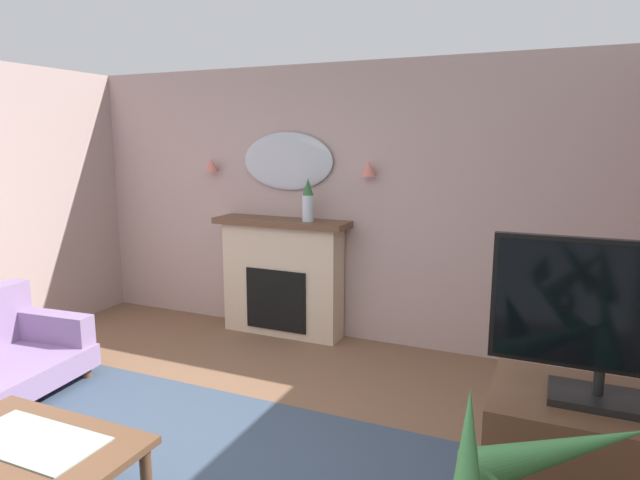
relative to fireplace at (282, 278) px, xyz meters
name	(u,v)px	position (x,y,z in m)	size (l,w,h in m)	color
wall_back	(336,204)	(0.48, 0.22, 0.74)	(6.43, 0.10, 2.62)	#B29993
fireplace	(282,278)	(0.00, 0.00, 0.00)	(1.36, 0.36, 1.16)	beige
mantel_vase_left	(308,201)	(0.30, -0.03, 0.78)	(0.11, 0.11, 0.41)	silver
wall_mirror	(287,161)	(0.00, 0.14, 1.14)	(0.96, 0.06, 0.56)	#B2BCC6
wall_sconce_left	(212,165)	(-0.85, 0.09, 1.09)	(0.14, 0.14, 0.14)	#D17066
wall_sconce_right	(368,168)	(0.85, 0.09, 1.09)	(0.14, 0.14, 0.14)	#D17066
coffee_table	(34,451)	(0.14, -2.93, -0.19)	(1.10, 0.60, 0.45)	brown
tv_flatscreen	(605,318)	(2.64, -2.37, 0.68)	(0.84, 0.24, 0.65)	black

